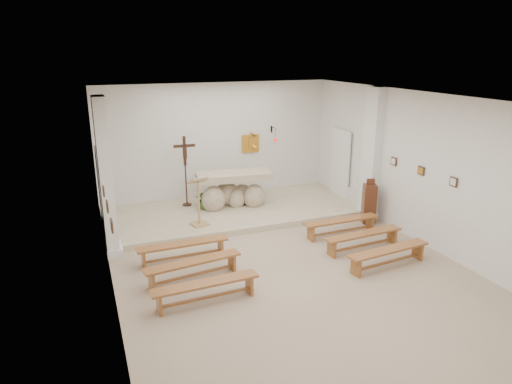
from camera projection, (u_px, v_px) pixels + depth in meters
name	position (u px, v px, depth m)	size (l,w,h in m)	color
ground	(287.00, 267.00, 9.65)	(7.00, 10.00, 0.00)	tan
wall_left	(107.00, 208.00, 7.92)	(0.02, 10.00, 3.50)	white
wall_right	(428.00, 171.00, 10.34)	(0.02, 10.00, 3.50)	white
wall_back	(217.00, 143.00, 13.56)	(7.00, 0.02, 3.50)	white
ceiling	(291.00, 99.00, 8.61)	(7.00, 10.00, 0.02)	silver
sanctuary_platform	(234.00, 211.00, 12.74)	(6.98, 3.00, 0.15)	beige
pilaster_left	(106.00, 179.00, 9.74)	(0.26, 0.55, 3.50)	white
pilaster_right	(372.00, 154.00, 12.07)	(0.26, 0.55, 3.50)	white
gold_wall_relief	(250.00, 144.00, 13.93)	(0.55, 0.04, 0.55)	gold
sanctuary_lamp	(275.00, 138.00, 13.90)	(0.11, 0.36, 0.44)	black
station_frame_left_front	(112.00, 226.00, 7.22)	(0.03, 0.20, 0.20)	#40261C
station_frame_left_mid	(107.00, 206.00, 8.11)	(0.03, 0.20, 0.20)	#40261C
station_frame_left_rear	(104.00, 191.00, 9.00)	(0.03, 0.20, 0.20)	#40261C
station_frame_right_front	(454.00, 182.00, 9.63)	(0.03, 0.20, 0.20)	#40261C
station_frame_right_mid	(421.00, 171.00, 10.52)	(0.03, 0.20, 0.20)	#40261C
station_frame_right_rear	(394.00, 161.00, 11.41)	(0.03, 0.20, 0.20)	#40261C
radiator_left	(107.00, 232.00, 10.78)	(0.10, 0.85, 0.52)	silver
radiator_right	(355.00, 199.00, 13.16)	(0.10, 0.85, 0.52)	silver
altar	(233.00, 192.00, 12.85)	(2.15, 1.04, 1.07)	beige
lectern	(199.00, 201.00, 11.35)	(0.53, 0.48, 1.29)	tan
crucifix_stand	(185.00, 166.00, 12.67)	(0.60, 0.26, 1.99)	#331D10
potted_plant	(204.00, 199.00, 12.64)	(0.50, 0.44, 0.56)	#375E25
donation_pedestal	(369.00, 203.00, 11.96)	(0.42, 0.42, 1.21)	#542A18
bench_left_front	(183.00, 247.00, 9.83)	(1.97, 0.35, 0.42)	brown
bench_right_front	(341.00, 223.00, 11.20)	(1.97, 0.35, 0.42)	brown
bench_left_second	(193.00, 265.00, 9.00)	(1.99, 0.58, 0.42)	brown
bench_right_second	(363.00, 237.00, 10.37)	(1.98, 0.45, 0.42)	brown
bench_left_third	(206.00, 287.00, 8.17)	(1.98, 0.40, 0.42)	brown
bench_right_third	(388.00, 253.00, 9.54)	(1.99, 0.52, 0.42)	brown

